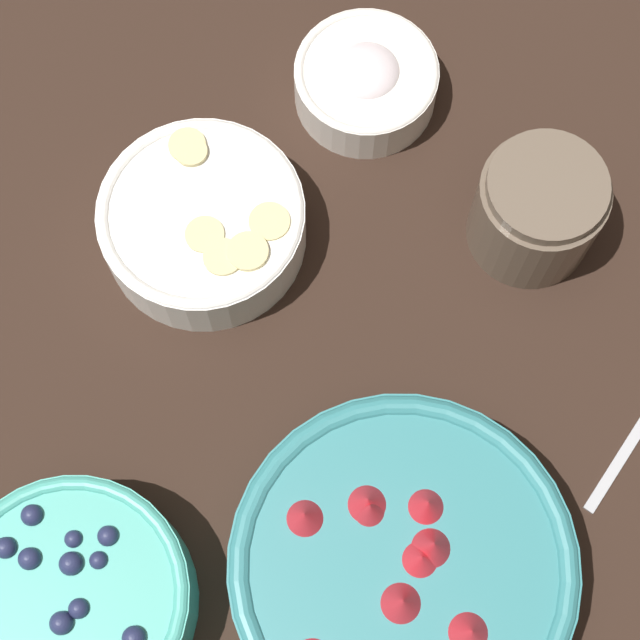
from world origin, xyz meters
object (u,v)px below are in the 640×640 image
Objects in this scene: bowl_cream at (366,80)px; jar_chocolate at (536,211)px; bowl_bananas at (203,222)px; bowl_blueberries at (73,600)px; bowl_strawberries at (401,569)px.

jar_chocolate is (0.08, 0.15, 0.01)m from bowl_cream.
bowl_bananas reaches higher than bowl_cream.
bowl_bananas is at bearing -178.32° from bowl_blueberries.
bowl_strawberries is 0.22m from bowl_blueberries.
bowl_bananas is (-0.20, -0.21, -0.01)m from bowl_strawberries.
bowl_bananas is (-0.29, -0.01, -0.00)m from bowl_blueberries.
bowl_cream is (-0.36, -0.13, -0.01)m from bowl_strawberries.
bowl_strawberries is 0.29m from bowl_bananas.
bowl_strawberries is 0.28m from jar_chocolate.
bowl_blueberries is 1.68× the size of jar_chocolate.
bowl_strawberries and jar_chocolate have the same top height.
bowl_cream is 0.17m from jar_chocolate.
bowl_strawberries is at bearing 46.09° from bowl_bananas.
jar_chocolate is (-0.28, 0.03, 0.00)m from bowl_strawberries.
bowl_strawberries is 1.49× the size of bowl_bananas.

